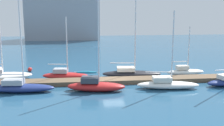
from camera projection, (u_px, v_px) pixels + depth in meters
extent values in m
plane|color=navy|center=(114.00, 83.00, 32.72)|extent=(120.00, 120.00, 0.00)
cube|color=brown|center=(114.00, 81.00, 32.67)|extent=(30.27, 2.16, 0.50)
ellipsoid|color=white|center=(0.00, 77.00, 33.88)|extent=(8.01, 3.98, 0.89)
ellipsoid|color=navy|center=(21.00, 88.00, 29.02)|extent=(7.17, 2.39, 0.84)
cube|color=#9EA3AD|center=(13.00, 82.00, 28.86)|extent=(2.21, 1.46, 0.54)
cylinder|color=silver|center=(21.00, 34.00, 27.95)|extent=(0.14, 0.14, 10.53)
cylinder|color=silver|center=(9.00, 74.00, 28.70)|extent=(2.96, 0.34, 0.11)
ellipsoid|color=#B21E1E|center=(65.00, 76.00, 34.51)|extent=(5.91, 2.45, 0.79)
cube|color=#9EA3AD|center=(61.00, 71.00, 34.40)|extent=(1.86, 1.43, 0.52)
cylinder|color=silver|center=(67.00, 45.00, 33.78)|extent=(0.13, 0.13, 6.89)
cylinder|color=silver|center=(58.00, 64.00, 34.25)|extent=(2.40, 0.40, 0.11)
ellipsoid|color=#B21E1E|center=(96.00, 87.00, 29.41)|extent=(6.39, 2.86, 0.93)
cube|color=#333842|center=(90.00, 80.00, 29.28)|extent=(2.03, 1.64, 0.60)
cylinder|color=silver|center=(99.00, 42.00, 28.49)|extent=(0.14, 0.14, 8.52)
cylinder|color=silver|center=(87.00, 72.00, 29.15)|extent=(2.58, 0.49, 0.11)
ellipsoid|color=teal|center=(87.00, 72.00, 29.15)|extent=(2.36, 0.70, 0.28)
ellipsoid|color=black|center=(132.00, 74.00, 35.60)|extent=(7.76, 2.87, 0.77)
cube|color=silver|center=(126.00, 69.00, 35.47)|extent=(2.41, 1.71, 0.50)
cylinder|color=silver|center=(135.00, 36.00, 34.68)|extent=(0.15, 0.15, 8.91)
cylinder|color=silver|center=(122.00, 63.00, 35.31)|extent=(3.18, 0.42, 0.12)
ellipsoid|color=white|center=(168.00, 85.00, 30.25)|extent=(6.94, 2.57, 0.81)
cube|color=silver|center=(162.00, 79.00, 30.12)|extent=(2.17, 1.48, 0.52)
cylinder|color=silver|center=(173.00, 47.00, 29.44)|extent=(0.14, 0.14, 7.63)
cylinder|color=silver|center=(159.00, 72.00, 29.97)|extent=(2.84, 0.44, 0.11)
ellipsoid|color=white|center=(186.00, 72.00, 36.57)|extent=(5.09, 1.61, 0.77)
cube|color=silver|center=(182.00, 67.00, 36.38)|extent=(1.55, 1.06, 0.50)
cylinder|color=silver|center=(189.00, 48.00, 36.00)|extent=(0.13, 0.13, 5.61)
cylinder|color=silver|center=(180.00, 62.00, 36.19)|extent=(2.12, 0.18, 0.10)
cylinder|color=silver|center=(224.00, 70.00, 31.05)|extent=(2.52, 0.55, 0.11)
sphere|color=red|center=(30.00, 69.00, 38.59)|extent=(0.60, 0.60, 0.60)
cube|color=#9399A3|center=(63.00, 17.00, 79.49)|extent=(20.53, 8.46, 12.79)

